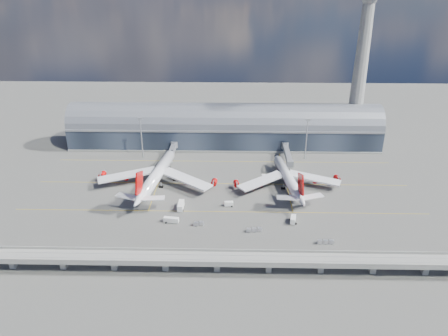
{
  "coord_description": "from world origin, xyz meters",
  "views": [
    {
      "loc": [
        5.88,
        -192.36,
        107.3
      ],
      "look_at": [
        1.27,
        10.0,
        14.0
      ],
      "focal_mm": 35.0,
      "sensor_mm": 36.0,
      "label": 1
    }
  ],
  "objects_px": {
    "airliner_left": "(156,176)",
    "cargo_train_2": "(326,242)",
    "cargo_train_0": "(199,224)",
    "service_truck_5": "(179,177)",
    "floodlight_mast_left": "(141,137)",
    "floodlight_mast_right": "(306,138)",
    "service_truck_0": "(181,206)",
    "cargo_train_1": "(254,230)",
    "service_truck_2": "(171,220)",
    "airliner_right": "(288,179)",
    "service_truck_3": "(293,220)",
    "service_truck_4": "(264,178)",
    "control_tower": "(361,66)",
    "service_truck_1": "(229,204)"
  },
  "relations": [
    {
      "from": "service_truck_1",
      "to": "service_truck_5",
      "type": "height_order",
      "value": "service_truck_5"
    },
    {
      "from": "floodlight_mast_left",
      "to": "airliner_right",
      "type": "relative_size",
      "value": 0.42
    },
    {
      "from": "airliner_left",
      "to": "service_truck_0",
      "type": "xyz_separation_m",
      "value": [
        15.91,
        -24.25,
        -4.31
      ]
    },
    {
      "from": "cargo_train_2",
      "to": "cargo_train_0",
      "type": "bearing_deg",
      "value": 79.17
    },
    {
      "from": "floodlight_mast_right",
      "to": "service_truck_5",
      "type": "height_order",
      "value": "floodlight_mast_right"
    },
    {
      "from": "cargo_train_2",
      "to": "service_truck_3",
      "type": "bearing_deg",
      "value": 37.5
    },
    {
      "from": "service_truck_4",
      "to": "cargo_train_2",
      "type": "relative_size",
      "value": 0.71
    },
    {
      "from": "control_tower",
      "to": "floodlight_mast_left",
      "type": "xyz_separation_m",
      "value": [
        -135.0,
        -28.0,
        -38.0
      ]
    },
    {
      "from": "cargo_train_0",
      "to": "service_truck_5",
      "type": "bearing_deg",
      "value": 27.97
    },
    {
      "from": "service_truck_3",
      "to": "cargo_train_1",
      "type": "height_order",
      "value": "service_truck_3"
    },
    {
      "from": "service_truck_0",
      "to": "cargo_train_1",
      "type": "distance_m",
      "value": 40.04
    },
    {
      "from": "service_truck_5",
      "to": "cargo_train_0",
      "type": "height_order",
      "value": "service_truck_5"
    },
    {
      "from": "floodlight_mast_left",
      "to": "floodlight_mast_right",
      "type": "relative_size",
      "value": 1.0
    },
    {
      "from": "control_tower",
      "to": "floodlight_mast_right",
      "type": "xyz_separation_m",
      "value": [
        -35.0,
        -28.0,
        -38.0
      ]
    },
    {
      "from": "airliner_left",
      "to": "service_truck_3",
      "type": "bearing_deg",
      "value": -19.73
    },
    {
      "from": "floodlight_mast_left",
      "to": "service_truck_4",
      "type": "distance_m",
      "value": 80.4
    },
    {
      "from": "control_tower",
      "to": "service_truck_2",
      "type": "distance_m",
      "value": 157.28
    },
    {
      "from": "cargo_train_2",
      "to": "cargo_train_1",
      "type": "bearing_deg",
      "value": 76.52
    },
    {
      "from": "floodlight_mast_right",
      "to": "service_truck_0",
      "type": "bearing_deg",
      "value": -137.87
    },
    {
      "from": "airliner_left",
      "to": "service_truck_1",
      "type": "distance_m",
      "value": 44.83
    },
    {
      "from": "service_truck_1",
      "to": "service_truck_5",
      "type": "xyz_separation_m",
      "value": [
        -28.18,
        29.24,
        0.39
      ]
    },
    {
      "from": "airliner_right",
      "to": "service_truck_4",
      "type": "xyz_separation_m",
      "value": [
        -11.94,
        7.77,
        -3.57
      ]
    },
    {
      "from": "floodlight_mast_right",
      "to": "airliner_left",
      "type": "xyz_separation_m",
      "value": [
        -85.3,
        -38.52,
        -7.62
      ]
    },
    {
      "from": "airliner_left",
      "to": "cargo_train_1",
      "type": "xyz_separation_m",
      "value": [
        50.94,
        -43.63,
        -5.17
      ]
    },
    {
      "from": "service_truck_0",
      "to": "cargo_train_2",
      "type": "height_order",
      "value": "service_truck_0"
    },
    {
      "from": "service_truck_1",
      "to": "airliner_left",
      "type": "bearing_deg",
      "value": 55.28
    },
    {
      "from": "floodlight_mast_left",
      "to": "cargo_train_2",
      "type": "xyz_separation_m",
      "value": [
        95.68,
        -90.83,
        -12.77
      ]
    },
    {
      "from": "control_tower",
      "to": "cargo_train_1",
      "type": "xyz_separation_m",
      "value": [
        -69.37,
        -110.14,
        -50.79
      ]
    },
    {
      "from": "floodlight_mast_right",
      "to": "floodlight_mast_left",
      "type": "bearing_deg",
      "value": 180.0
    },
    {
      "from": "service_truck_2",
      "to": "service_truck_4",
      "type": "distance_m",
      "value": 63.91
    },
    {
      "from": "service_truck_5",
      "to": "cargo_train_1",
      "type": "height_order",
      "value": "service_truck_5"
    },
    {
      "from": "service_truck_2",
      "to": "airliner_right",
      "type": "bearing_deg",
      "value": -49.14
    },
    {
      "from": "floodlight_mast_left",
      "to": "cargo_train_0",
      "type": "relative_size",
      "value": 5.06
    },
    {
      "from": "airliner_right",
      "to": "floodlight_mast_right",
      "type": "bearing_deg",
      "value": 61.12
    },
    {
      "from": "airliner_left",
      "to": "airliner_right",
      "type": "bearing_deg",
      "value": 7.41
    },
    {
      "from": "cargo_train_1",
      "to": "cargo_train_2",
      "type": "relative_size",
      "value": 0.99
    },
    {
      "from": "airliner_left",
      "to": "service_truck_4",
      "type": "bearing_deg",
      "value": 14.97
    },
    {
      "from": "airliner_right",
      "to": "service_truck_2",
      "type": "height_order",
      "value": "airliner_right"
    },
    {
      "from": "airliner_left",
      "to": "cargo_train_2",
      "type": "distance_m",
      "value": 96.55
    },
    {
      "from": "control_tower",
      "to": "floodlight_mast_right",
      "type": "bearing_deg",
      "value": -141.34
    },
    {
      "from": "floodlight_mast_right",
      "to": "airliner_left",
      "type": "height_order",
      "value": "floodlight_mast_right"
    },
    {
      "from": "service_truck_0",
      "to": "cargo_train_1",
      "type": "xyz_separation_m",
      "value": [
        35.03,
        -19.38,
        -0.86
      ]
    },
    {
      "from": "service_truck_4",
      "to": "cargo_train_2",
      "type": "xyz_separation_m",
      "value": [
        22.36,
        -60.19,
        -0.58
      ]
    },
    {
      "from": "service_truck_1",
      "to": "floodlight_mast_left",
      "type": "bearing_deg",
      "value": 35.65
    },
    {
      "from": "service_truck_3",
      "to": "cargo_train_2",
      "type": "xyz_separation_m",
      "value": [
        11.84,
        -17.01,
        -0.55
      ]
    },
    {
      "from": "service_truck_2",
      "to": "service_truck_4",
      "type": "height_order",
      "value": "service_truck_4"
    },
    {
      "from": "floodlight_mast_left",
      "to": "service_truck_4",
      "type": "bearing_deg",
      "value": -22.68
    },
    {
      "from": "airliner_left",
      "to": "cargo_train_0",
      "type": "distance_m",
      "value": 47.1
    },
    {
      "from": "cargo_train_0",
      "to": "cargo_train_2",
      "type": "height_order",
      "value": "cargo_train_0"
    },
    {
      "from": "airliner_right",
      "to": "service_truck_3",
      "type": "xyz_separation_m",
      "value": [
        -1.42,
        -35.42,
        -3.6
      ]
    }
  ]
}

